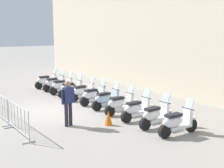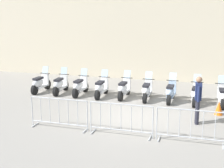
{
  "view_description": "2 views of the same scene",
  "coord_description": "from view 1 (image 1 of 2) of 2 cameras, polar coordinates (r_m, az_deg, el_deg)",
  "views": [
    {
      "loc": [
        11.86,
        -5.82,
        3.52
      ],
      "look_at": [
        1.47,
        2.57,
        1.2
      ],
      "focal_mm": 48.22,
      "sensor_mm": 36.0,
      "label": 1
    },
    {
      "loc": [
        1.88,
        -11.26,
        3.82
      ],
      "look_at": [
        -1.34,
        1.88,
        0.81
      ],
      "focal_mm": 49.83,
      "sensor_mm": 36.0,
      "label": 2
    }
  ],
  "objects": [
    {
      "name": "barrier_segment_1",
      "position": [
        12.92,
        -20.52,
        -4.17
      ],
      "size": [
        2.11,
        0.54,
        1.07
      ],
      "color": "#B2B5B7",
      "rests_on": "ground"
    },
    {
      "name": "motorcycle_4",
      "position": [
        15.63,
        -5.49,
        -1.49
      ],
      "size": [
        0.56,
        1.73,
        1.24
      ],
      "color": "black",
      "rests_on": "ground"
    },
    {
      "name": "officer_near_row_end",
      "position": [
        11.36,
        -8.33,
        -3.16
      ],
      "size": [
        0.23,
        0.55,
        1.73
      ],
      "color": "#23232D",
      "rests_on": "ground"
    },
    {
      "name": "motorcycle_5",
      "position": [
        14.7,
        -3.47,
        -2.19
      ],
      "size": [
        0.56,
        1.72,
        1.24
      ],
      "color": "black",
      "rests_on": "ground"
    },
    {
      "name": "traffic_cone",
      "position": [
        11.53,
        -0.7,
        -6.48
      ],
      "size": [
        0.32,
        0.32,
        0.55
      ],
      "primitive_type": "cone",
      "color": "orange",
      "rests_on": "ground"
    },
    {
      "name": "ground_plane",
      "position": [
        13.67,
        -12.41,
        -5.29
      ],
      "size": [
        120.0,
        120.0,
        0.0
      ],
      "primitive_type": "plane",
      "color": "gray"
    },
    {
      "name": "motorcycle_8",
      "position": [
        12.12,
        4.7,
        -4.82
      ],
      "size": [
        0.56,
        1.72,
        1.24
      ],
      "color": "black",
      "rests_on": "ground"
    },
    {
      "name": "motorcycle_3",
      "position": [
        16.5,
        -7.77,
        -0.94
      ],
      "size": [
        0.56,
        1.72,
        1.24
      ],
      "color": "black",
      "rests_on": "ground"
    },
    {
      "name": "motorcycle_6",
      "position": [
        13.83,
        -1.01,
        -2.95
      ],
      "size": [
        0.56,
        1.73,
        1.24
      ],
      "color": "black",
      "rests_on": "ground"
    },
    {
      "name": "motorcycle_2",
      "position": [
        17.46,
        -9.45,
        -0.39
      ],
      "size": [
        0.56,
        1.73,
        1.24
      ],
      "color": "black",
      "rests_on": "ground"
    },
    {
      "name": "motorcycle_10",
      "position": [
        10.61,
        12.19,
        -7.16
      ],
      "size": [
        0.59,
        1.72,
        1.24
      ],
      "color": "black",
      "rests_on": "ground"
    },
    {
      "name": "barrier_segment_2",
      "position": [
        10.89,
        -17.4,
        -6.57
      ],
      "size": [
        2.11,
        0.54,
        1.07
      ],
      "color": "#B2B5B7",
      "rests_on": "ground"
    },
    {
      "name": "motorcycle_9",
      "position": [
        11.34,
        8.23,
        -5.92
      ],
      "size": [
        0.56,
        1.72,
        1.24
      ],
      "color": "black",
      "rests_on": "ground"
    },
    {
      "name": "motorcycle_1",
      "position": [
        18.44,
        -10.8,
        0.11
      ],
      "size": [
        0.56,
        1.72,
        1.24
      ],
      "color": "black",
      "rests_on": "ground"
    },
    {
      "name": "motorcycle_7",
      "position": [
        12.95,
        1.6,
        -3.83
      ],
      "size": [
        0.57,
        1.73,
        1.24
      ],
      "color": "black",
      "rests_on": "ground"
    },
    {
      "name": "motorcycle_0",
      "position": [
        19.41,
        -12.26,
        0.55
      ],
      "size": [
        0.56,
        1.73,
        1.24
      ],
      "color": "black",
      "rests_on": "ground"
    }
  ]
}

